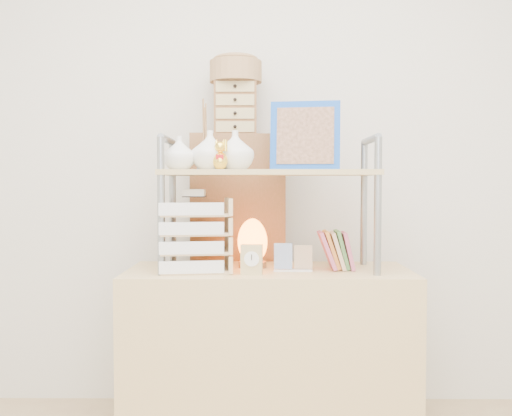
{
  "coord_description": "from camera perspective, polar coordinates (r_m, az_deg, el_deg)",
  "views": [
    {
      "loc": [
        -0.04,
        -1.21,
        1.12
      ],
      "look_at": [
        -0.05,
        1.2,
        1.01
      ],
      "focal_mm": 40.0,
      "sensor_mm": 36.0,
      "label": 1
    }
  ],
  "objects": [
    {
      "name": "salt_lamp",
      "position": [
        2.48,
        -0.36,
        -3.48
      ],
      "size": [
        0.14,
        0.13,
        0.21
      ],
      "color": "brown",
      "rests_on": "desk"
    },
    {
      "name": "cabinet",
      "position": [
        2.81,
        -2.0,
        -6.54
      ],
      "size": [
        0.48,
        0.29,
        1.35
      ],
      "primitive_type": "cube",
      "rotation": [
        0.0,
        0.0,
        0.12
      ],
      "color": "brown",
      "rests_on": "ground"
    },
    {
      "name": "woven_basket",
      "position": [
        2.81,
        -2.04,
        13.43
      ],
      "size": [
        0.25,
        0.25,
        0.1
      ],
      "primitive_type": "cylinder",
      "color": "olive",
      "rests_on": "drawer_chest"
    },
    {
      "name": "desk",
      "position": [
        2.52,
        1.27,
        -14.63
      ],
      "size": [
        1.2,
        0.5,
        0.75
      ],
      "primitive_type": "cube",
      "color": "tan",
      "rests_on": "ground"
    },
    {
      "name": "desk_clock",
      "position": [
        2.29,
        -0.44,
        -5.17
      ],
      "size": [
        0.09,
        0.05,
        0.12
      ],
      "color": "tan",
      "rests_on": "desk"
    },
    {
      "name": "letter_tray",
      "position": [
        2.39,
        -6.14,
        -3.05
      ],
      "size": [
        0.31,
        0.3,
        0.34
      ],
      "color": "tan",
      "rests_on": "desk"
    },
    {
      "name": "drawer_chest",
      "position": [
        2.78,
        -2.04,
        9.9
      ],
      "size": [
        0.2,
        0.16,
        0.25
      ],
      "color": "brown",
      "rests_on": "cabinet"
    },
    {
      "name": "postcard_stand",
      "position": [
        2.39,
        3.7,
        -5.51
      ],
      "size": [
        0.16,
        0.05,
        0.12
      ],
      "color": "white",
      "rests_on": "desk"
    },
    {
      "name": "hutch",
      "position": [
        2.42,
        -0.64,
        4.13
      ],
      "size": [
        0.9,
        0.34,
        0.73
      ],
      "color": "gray",
      "rests_on": "desk"
    }
  ]
}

